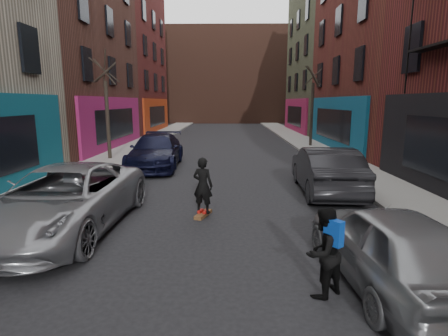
{
  "coord_description": "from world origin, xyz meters",
  "views": [
    {
      "loc": [
        0.39,
        -0.94,
        3.21
      ],
      "look_at": [
        0.26,
        7.47,
        1.6
      ],
      "focal_mm": 28.0,
      "sensor_mm": 36.0,
      "label": 1
    }
  ],
  "objects_px": {
    "pedestrian": "(323,252)",
    "skateboarder": "(203,185)",
    "tree_right_far": "(313,97)",
    "parked_right_far": "(390,245)",
    "skateboard": "(203,214)",
    "tree_left_far": "(106,98)",
    "parked_left_far": "(65,199)",
    "parked_left_end": "(156,151)",
    "parked_right_end": "(326,170)"
  },
  "relations": [
    {
      "from": "parked_right_far",
      "to": "pedestrian",
      "type": "distance_m",
      "value": 1.31
    },
    {
      "from": "parked_right_end",
      "to": "tree_right_far",
      "type": "bearing_deg",
      "value": -98.0
    },
    {
      "from": "parked_right_far",
      "to": "pedestrian",
      "type": "height_order",
      "value": "pedestrian"
    },
    {
      "from": "parked_left_far",
      "to": "skateboard",
      "type": "xyz_separation_m",
      "value": [
        3.38,
        1.14,
        -0.76
      ]
    },
    {
      "from": "tree_left_far",
      "to": "parked_left_far",
      "type": "bearing_deg",
      "value": -76.83
    },
    {
      "from": "parked_left_end",
      "to": "skateboard",
      "type": "height_order",
      "value": "parked_left_end"
    },
    {
      "from": "parked_left_end",
      "to": "parked_right_end",
      "type": "height_order",
      "value": "parked_right_end"
    },
    {
      "from": "tree_right_far",
      "to": "parked_right_far",
      "type": "height_order",
      "value": "tree_right_far"
    },
    {
      "from": "tree_left_far",
      "to": "skateboarder",
      "type": "height_order",
      "value": "tree_left_far"
    },
    {
      "from": "parked_left_far",
      "to": "skateboard",
      "type": "bearing_deg",
      "value": 20.84
    },
    {
      "from": "parked_left_end",
      "to": "skateboarder",
      "type": "relative_size",
      "value": 3.51
    },
    {
      "from": "parked_left_far",
      "to": "parked_right_far",
      "type": "height_order",
      "value": "parked_left_far"
    },
    {
      "from": "parked_left_far",
      "to": "skateboarder",
      "type": "relative_size",
      "value": 3.65
    },
    {
      "from": "parked_right_end",
      "to": "skateboarder",
      "type": "distance_m",
      "value": 4.95
    },
    {
      "from": "skateboard",
      "to": "pedestrian",
      "type": "bearing_deg",
      "value": -41.23
    },
    {
      "from": "tree_right_far",
      "to": "skateboard",
      "type": "relative_size",
      "value": 8.5
    },
    {
      "from": "parked_left_far",
      "to": "parked_right_end",
      "type": "distance_m",
      "value": 8.44
    },
    {
      "from": "pedestrian",
      "to": "skateboarder",
      "type": "bearing_deg",
      "value": -97.61
    },
    {
      "from": "tree_right_far",
      "to": "parked_right_end",
      "type": "relative_size",
      "value": 1.36
    },
    {
      "from": "tree_right_far",
      "to": "parked_right_far",
      "type": "distance_m",
      "value": 19.6
    },
    {
      "from": "tree_left_far",
      "to": "pedestrian",
      "type": "distance_m",
      "value": 16.02
    },
    {
      "from": "tree_left_far",
      "to": "tree_right_far",
      "type": "distance_m",
      "value": 13.78
    },
    {
      "from": "skateboard",
      "to": "pedestrian",
      "type": "xyz_separation_m",
      "value": [
        2.29,
        -4.09,
        0.72
      ]
    },
    {
      "from": "parked_left_far",
      "to": "parked_right_end",
      "type": "relative_size",
      "value": 1.17
    },
    {
      "from": "tree_left_far",
      "to": "parked_right_far",
      "type": "height_order",
      "value": "tree_left_far"
    },
    {
      "from": "tree_left_far",
      "to": "skateboard",
      "type": "relative_size",
      "value": 8.12
    },
    {
      "from": "tree_left_far",
      "to": "tree_right_far",
      "type": "height_order",
      "value": "tree_right_far"
    },
    {
      "from": "parked_left_end",
      "to": "parked_right_far",
      "type": "height_order",
      "value": "parked_left_end"
    },
    {
      "from": "parked_right_far",
      "to": "skateboard",
      "type": "distance_m",
      "value": 5.18
    },
    {
      "from": "parked_left_far",
      "to": "parked_left_end",
      "type": "xyz_separation_m",
      "value": [
        0.52,
        8.57,
        0.0
      ]
    },
    {
      "from": "skateboard",
      "to": "skateboarder",
      "type": "xyz_separation_m",
      "value": [
        0.0,
        0.0,
        0.85
      ]
    },
    {
      "from": "tree_left_far",
      "to": "parked_right_end",
      "type": "height_order",
      "value": "tree_left_far"
    },
    {
      "from": "skateboarder",
      "to": "pedestrian",
      "type": "relative_size",
      "value": 1.05
    },
    {
      "from": "skateboard",
      "to": "tree_right_far",
      "type": "bearing_deg",
      "value": 86.55
    },
    {
      "from": "parked_right_far",
      "to": "skateboard",
      "type": "xyz_separation_m",
      "value": [
        -3.55,
        3.72,
        -0.69
      ]
    },
    {
      "from": "tree_left_far",
      "to": "parked_left_end",
      "type": "distance_m",
      "value": 4.44
    },
    {
      "from": "parked_left_far",
      "to": "parked_left_end",
      "type": "distance_m",
      "value": 8.59
    },
    {
      "from": "parked_right_end",
      "to": "parked_right_far",
      "type": "bearing_deg",
      "value": 87.21
    },
    {
      "from": "skateboard",
      "to": "skateboarder",
      "type": "bearing_deg",
      "value": 0.0
    },
    {
      "from": "tree_left_far",
      "to": "tree_right_far",
      "type": "xyz_separation_m",
      "value": [
        12.4,
        6.0,
        0.15
      ]
    },
    {
      "from": "parked_left_far",
      "to": "skateboard",
      "type": "height_order",
      "value": "parked_left_far"
    },
    {
      "from": "parked_left_far",
      "to": "skateboard",
      "type": "relative_size",
      "value": 7.29
    },
    {
      "from": "pedestrian",
      "to": "parked_left_far",
      "type": "bearing_deg",
      "value": -64.37
    },
    {
      "from": "parked_right_end",
      "to": "skateboard",
      "type": "relative_size",
      "value": 6.25
    },
    {
      "from": "parked_right_end",
      "to": "tree_left_far",
      "type": "bearing_deg",
      "value": -31.45
    },
    {
      "from": "tree_left_far",
      "to": "parked_right_far",
      "type": "xyz_separation_m",
      "value": [
        9.4,
        -13.17,
        -2.64
      ]
    },
    {
      "from": "tree_left_far",
      "to": "parked_left_far",
      "type": "relative_size",
      "value": 1.11
    },
    {
      "from": "parked_left_end",
      "to": "parked_right_end",
      "type": "xyz_separation_m",
      "value": [
        7.01,
        -4.74,
        0.01
      ]
    },
    {
      "from": "parked_left_far",
      "to": "pedestrian",
      "type": "height_order",
      "value": "parked_left_far"
    },
    {
      "from": "parked_right_end",
      "to": "skateboarder",
      "type": "bearing_deg",
      "value": 35.52
    }
  ]
}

